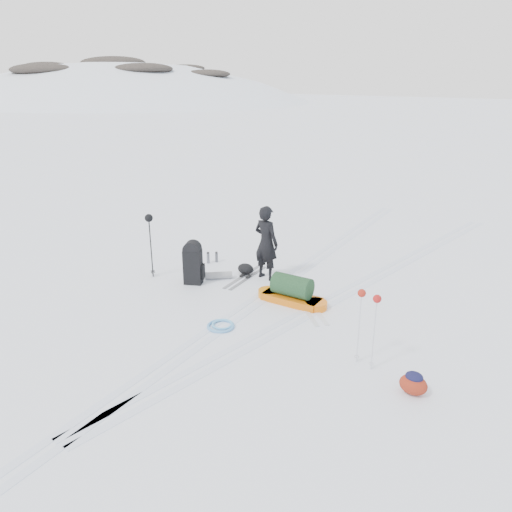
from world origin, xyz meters
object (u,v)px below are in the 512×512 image
at_px(pulk_sled, 292,292).
at_px(ski_poles_black, 149,226).
at_px(skier, 266,243).
at_px(expedition_rucksack, 196,264).

relative_size(pulk_sled, ski_poles_black, 1.05).
height_order(skier, pulk_sled, skier).
bearing_deg(ski_poles_black, expedition_rucksack, 0.64).
height_order(skier, ski_poles_black, skier).
height_order(pulk_sled, expedition_rucksack, expedition_rucksack).
relative_size(expedition_rucksack, ski_poles_black, 0.67).
distance_m(skier, expedition_rucksack, 1.65).
xyz_separation_m(pulk_sled, ski_poles_black, (-3.41, -0.66, 1.00)).
bearing_deg(expedition_rucksack, skier, 18.60).
bearing_deg(expedition_rucksack, pulk_sled, -18.01).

